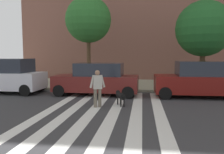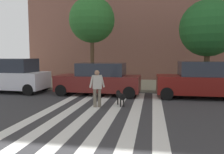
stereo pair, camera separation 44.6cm
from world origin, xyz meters
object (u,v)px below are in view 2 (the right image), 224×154
street_tree_nearest (92,20)px  street_tree_middle (208,28)px  parked_car_third_in_line (202,80)px  parked_car_near_curb (11,76)px  parked_car_behind_first (99,79)px  pedestrian_dog_walker (97,86)px  dog_on_leash (120,96)px

street_tree_nearest → street_tree_middle: (7.56, -0.35, -0.76)m
parked_car_third_in_line → street_tree_nearest: size_ratio=0.75×
parked_car_near_curb → parked_car_behind_first: 5.60m
parked_car_third_in_line → street_tree_middle: size_ratio=0.83×
pedestrian_dog_walker → street_tree_middle: bearing=43.9°
parked_car_near_curb → dog_on_leash: bearing=-19.4°
parked_car_near_curb → street_tree_middle: (11.99, 2.50, 2.94)m
street_tree_nearest → pedestrian_dog_walker: street_tree_nearest is taller
pedestrian_dog_walker → street_tree_nearest: bearing=107.0°
parked_car_behind_first → street_tree_middle: bearing=21.3°
street_tree_middle → pedestrian_dog_walker: (-5.76, -5.54, -3.02)m
parked_car_behind_first → pedestrian_dog_walker: size_ratio=2.94×
parked_car_third_in_line → dog_on_leash: 4.78m
parked_car_near_curb → dog_on_leash: parked_car_near_curb is taller
parked_car_near_curb → parked_car_third_in_line: (11.21, 0.00, -0.06)m
parked_car_near_curb → parked_car_behind_first: size_ratio=0.94×
parked_car_behind_first → street_tree_nearest: 4.90m
parked_car_behind_first → parked_car_near_curb: bearing=-180.0°
parked_car_behind_first → street_tree_middle: size_ratio=0.86×
parked_car_third_in_line → parked_car_near_curb: bearing=-180.0°
parked_car_third_in_line → street_tree_middle: street_tree_middle is taller
street_tree_nearest → dog_on_leash: 7.41m
parked_car_behind_first → pedestrian_dog_walker: (0.64, -3.05, 0.03)m
parked_car_near_curb → parked_car_third_in_line: size_ratio=0.99×
parked_car_near_curb → dog_on_leash: size_ratio=4.38×
parked_car_near_curb → street_tree_middle: 12.60m
pedestrian_dog_walker → dog_on_leash: pedestrian_dog_walker is taller
street_tree_nearest → street_tree_middle: street_tree_nearest is taller
street_tree_middle → pedestrian_dog_walker: size_ratio=3.40×
dog_on_leash → street_tree_middle: bearing=46.4°
street_tree_nearest → dog_on_leash: bearing=-62.8°
parked_car_near_curb → pedestrian_dog_walker: parked_car_near_curb is taller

